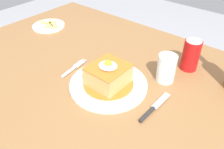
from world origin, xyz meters
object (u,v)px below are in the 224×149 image
at_px(main_plate, 108,84).
at_px(side_plate_fries, 49,26).
at_px(fork, 72,69).
at_px(drinking_glass, 166,70).
at_px(knife, 151,110).
at_px(soda_can, 191,55).

bearing_deg(main_plate, side_plate_fries, 163.10).
distance_m(main_plate, side_plate_fries, 0.60).
height_order(fork, drinking_glass, drinking_glass).
xyz_separation_m(drinking_glass, side_plate_fries, (-0.71, 0.01, -0.04)).
bearing_deg(main_plate, knife, -3.23).
bearing_deg(drinking_glass, main_plate, -130.24).
height_order(drinking_glass, side_plate_fries, drinking_glass).
height_order(main_plate, fork, main_plate).
relative_size(fork, soda_can, 1.14).
height_order(soda_can, side_plate_fries, soda_can).
bearing_deg(drinking_glass, fork, -149.63).
xyz_separation_m(knife, side_plate_fries, (-0.76, 0.18, -0.00)).
relative_size(knife, drinking_glass, 1.57).
bearing_deg(fork, knife, 1.40).
bearing_deg(main_plate, fork, -173.61).
height_order(fork, soda_can, soda_can).
distance_m(drinking_glass, side_plate_fries, 0.71).
bearing_deg(soda_can, knife, -87.02).
relative_size(fork, knife, 0.86).
distance_m(knife, side_plate_fries, 0.78).
xyz_separation_m(fork, drinking_glass, (0.31, 0.18, 0.04)).
distance_m(main_plate, drinking_glass, 0.22).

